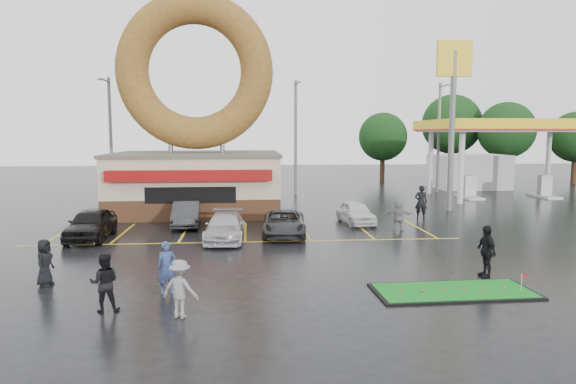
{
  "coord_description": "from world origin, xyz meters",
  "views": [
    {
      "loc": [
        0.07,
        -19.5,
        4.91
      ],
      "look_at": [
        2.0,
        3.96,
        2.2
      ],
      "focal_mm": 32.0,
      "sensor_mm": 36.0,
      "label": 1
    }
  ],
  "objects": [
    {
      "name": "tree_far_b",
      "position": [
        32.0,
        28.0,
        4.53
      ],
      "size": [
        4.9,
        4.9,
        7.0
      ],
      "color": "#332114",
      "rests_on": "ground"
    },
    {
      "name": "person_hoodie",
      "position": [
        -1.71,
        -6.04,
        0.78
      ],
      "size": [
        1.15,
        0.9,
        1.57
      ],
      "primitive_type": "imported",
      "rotation": [
        0.0,
        0.0,
        2.78
      ],
      "color": "gray",
      "rests_on": "ground"
    },
    {
      "name": "person_bystander",
      "position": [
        -6.43,
        -2.76,
        0.76
      ],
      "size": [
        0.59,
        0.81,
        1.52
      ],
      "primitive_type": "imported",
      "rotation": [
        0.0,
        0.0,
        1.42
      ],
      "color": "black",
      "rests_on": "ground"
    },
    {
      "name": "car_silver",
      "position": [
        -0.92,
        3.93,
        0.62
      ],
      "size": [
        1.89,
        4.32,
        1.24
      ],
      "primitive_type": "imported",
      "rotation": [
        0.0,
        0.0,
        -0.04
      ],
      "color": "#B5B4BA",
      "rests_on": "ground"
    },
    {
      "name": "person_cameraman",
      "position": [
        8.24,
        -2.93,
        0.89
      ],
      "size": [
        0.5,
        1.07,
        1.79
      ],
      "primitive_type": "imported",
      "rotation": [
        0.0,
        0.0,
        -1.51
      ],
      "color": "black",
      "rests_on": "ground"
    },
    {
      "name": "donut_shop",
      "position": [
        -3.0,
        12.97,
        4.46
      ],
      "size": [
        10.2,
        8.7,
        13.5
      ],
      "color": "#472B19",
      "rests_on": "ground"
    },
    {
      "name": "car_white",
      "position": [
        6.01,
        7.73,
        0.61
      ],
      "size": [
        1.85,
        3.73,
        1.22
      ],
      "primitive_type": "imported",
      "rotation": [
        0.0,
        0.0,
        0.12
      ],
      "color": "silver",
      "rests_on": "ground"
    },
    {
      "name": "tree_far_d",
      "position": [
        14.0,
        32.0,
        4.53
      ],
      "size": [
        4.9,
        4.9,
        7.0
      ],
      "color": "#332114",
      "rests_on": "ground"
    },
    {
      "name": "tree_far_a",
      "position": [
        26.0,
        30.0,
        5.18
      ],
      "size": [
        5.6,
        5.6,
        8.0
      ],
      "color": "#332114",
      "rests_on": "ground"
    },
    {
      "name": "person_walker_far",
      "position": [
        10.06,
        8.92,
        0.97
      ],
      "size": [
        0.78,
        0.59,
        1.94
      ],
      "primitive_type": "imported",
      "rotation": [
        0.0,
        0.0,
        2.95
      ],
      "color": "black",
      "rests_on": "ground"
    },
    {
      "name": "car_grey",
      "position": [
        1.87,
        4.8,
        0.6
      ],
      "size": [
        2.32,
        4.47,
        1.21
      ],
      "primitive_type": "imported",
      "rotation": [
        0.0,
        0.0,
        -0.07
      ],
      "color": "#2B2B2D",
      "rests_on": "ground"
    },
    {
      "name": "tree_far_c",
      "position": [
        22.0,
        34.0,
        5.84
      ],
      "size": [
        6.3,
        6.3,
        9.0
      ],
      "color": "#332114",
      "rests_on": "ground"
    },
    {
      "name": "streetlight_mid",
      "position": [
        4.0,
        20.92,
        4.78
      ],
      "size": [
        0.4,
        2.21,
        9.0
      ],
      "color": "slate",
      "rests_on": "ground"
    },
    {
      "name": "shell_sign",
      "position": [
        13.0,
        12.0,
        7.38
      ],
      "size": [
        2.2,
        0.36,
        10.6
      ],
      "color": "slate",
      "rests_on": "ground"
    },
    {
      "name": "car_dgrey",
      "position": [
        -3.11,
        7.72,
        0.65
      ],
      "size": [
        1.6,
        4.02,
        1.3
      ],
      "primitive_type": "imported",
      "rotation": [
        0.0,
        0.0,
        0.06
      ],
      "color": "#2A2A2C",
      "rests_on": "ground"
    },
    {
      "name": "gas_station",
      "position": [
        20.0,
        20.94,
        3.7
      ],
      "size": [
        12.3,
        13.65,
        5.9
      ],
      "color": "silver",
      "rests_on": "ground"
    },
    {
      "name": "person_blue",
      "position": [
        -2.38,
        -3.89,
        0.81
      ],
      "size": [
        0.65,
        0.49,
        1.61
      ],
      "primitive_type": "imported",
      "rotation": [
        0.0,
        0.0,
        0.19
      ],
      "color": "navy",
      "rests_on": "ground"
    },
    {
      "name": "person_blackjkt",
      "position": [
        -3.85,
        -5.41,
        0.82
      ],
      "size": [
        0.86,
        0.71,
        1.64
      ],
      "primitive_type": "imported",
      "rotation": [
        0.0,
        0.0,
        3.26
      ],
      "color": "black",
      "rests_on": "ground"
    },
    {
      "name": "streetlight_left",
      "position": [
        -10.0,
        19.92,
        4.78
      ],
      "size": [
        0.4,
        2.21,
        9.0
      ],
      "color": "slate",
      "rests_on": "ground"
    },
    {
      "name": "person_walker_near",
      "position": [
        7.74,
        5.62,
        0.79
      ],
      "size": [
        1.52,
        1.04,
        1.57
      ],
      "primitive_type": "imported",
      "rotation": [
        0.0,
        0.0,
        2.7
      ],
      "color": "gray",
      "rests_on": "ground"
    },
    {
      "name": "dumpster",
      "position": [
        -7.5,
        11.44,
        0.65
      ],
      "size": [
        1.87,
        1.31,
        1.3
      ],
      "primitive_type": "cube",
      "rotation": [
        0.0,
        0.0,
        0.06
      ],
      "color": "#1B4826",
      "rests_on": "ground"
    },
    {
      "name": "putting_green",
      "position": [
        6.45,
        -4.55,
        0.04
      ],
      "size": [
        4.98,
        2.26,
        0.62
      ],
      "color": "black",
      "rests_on": "ground"
    },
    {
      "name": "ground",
      "position": [
        0.0,
        0.0,
        0.0
      ],
      "size": [
        120.0,
        120.0,
        0.0
      ],
      "primitive_type": "plane",
      "color": "black",
      "rests_on": "ground"
    },
    {
      "name": "streetlight_right",
      "position": [
        16.0,
        21.92,
        4.78
      ],
      "size": [
        0.4,
        2.21,
        9.0
      ],
      "color": "slate",
      "rests_on": "ground"
    },
    {
      "name": "car_black",
      "position": [
        -7.14,
        4.65,
        0.72
      ],
      "size": [
        1.71,
        4.21,
        1.43
      ],
      "primitive_type": "imported",
      "rotation": [
        0.0,
        0.0,
        0.0
      ],
      "color": "black",
      "rests_on": "ground"
    }
  ]
}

